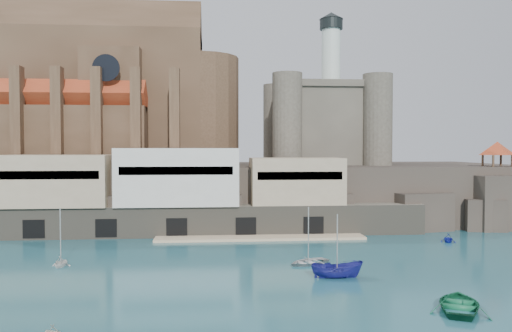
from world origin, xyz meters
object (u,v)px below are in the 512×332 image
object	(u,v)px
church	(109,99)
castle_keep	(323,120)
pavilion	(497,150)
boat_2	(337,278)

from	to	relation	value
church	castle_keep	distance (m)	40.39
castle_keep	pavilion	bearing A→B (deg)	-30.18
castle_keep	boat_2	bearing A→B (deg)	-100.50
church	castle_keep	world-z (taller)	church
church	boat_2	distance (m)	60.11
castle_keep	boat_2	world-z (taller)	castle_keep
pavilion	castle_keep	bearing A→B (deg)	149.82
church	pavilion	size ratio (longest dim) A/B	7.34
church	castle_keep	size ratio (longest dim) A/B	1.60
church	boat_2	bearing A→B (deg)	-55.27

